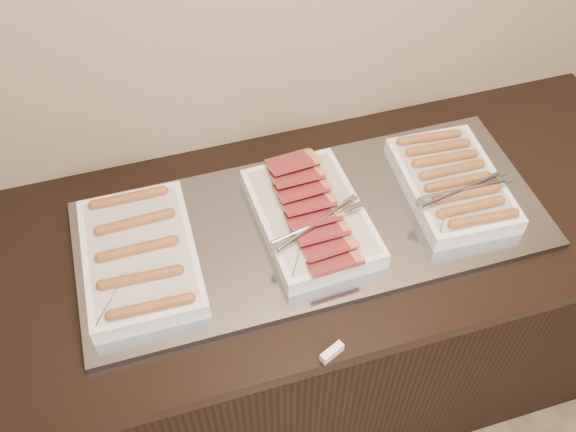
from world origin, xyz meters
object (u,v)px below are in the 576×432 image
(dish_left, at_px, (140,256))
(warming_tray, at_px, (312,225))
(counter, at_px, (301,319))
(dish_center, at_px, (311,216))
(dish_right, at_px, (453,183))

(dish_left, bearing_deg, warming_tray, 0.72)
(counter, xyz_separation_m, warming_tray, (0.02, 0.00, 0.46))
(dish_center, bearing_deg, dish_left, 176.77)
(counter, height_order, dish_center, dish_center)
(counter, height_order, warming_tray, warming_tray)
(counter, height_order, dish_right, dish_right)
(dish_left, bearing_deg, dish_right, 0.46)
(warming_tray, bearing_deg, counter, 180.00)
(counter, distance_m, dish_center, 0.50)
(dish_left, bearing_deg, counter, 0.72)
(dish_center, xyz_separation_m, dish_right, (0.39, -0.00, -0.00))
(warming_tray, bearing_deg, dish_right, -0.56)
(dish_left, relative_size, dish_center, 0.97)
(warming_tray, xyz_separation_m, dish_left, (-0.44, 0.00, 0.04))
(dish_left, relative_size, dish_right, 1.06)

